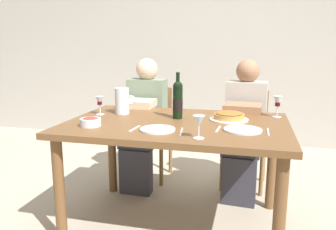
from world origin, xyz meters
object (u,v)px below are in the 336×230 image
chair_left (152,126)px  wine_glass_centre (199,122)px  dining_table (176,135)px  diner_left (144,119)px  diner_right (244,125)px  wine_glass_right_diner (278,102)px  baked_tart (229,116)px  wine_glass_left_diner (100,102)px  salad_bowl (91,121)px  chair_right (246,132)px  dinner_plate_left_setting (158,129)px  water_pitcher (122,102)px  dinner_plate_right_setting (243,130)px  wine_bottle (178,100)px

chair_left → wine_glass_centre: bearing=118.4°
dining_table → diner_left: bearing=124.7°
diner_right → wine_glass_centre: bearing=81.8°
chair_left → wine_glass_right_diner: bearing=154.6°
baked_tart → wine_glass_left_diner: wine_glass_left_diner is taller
dining_table → salad_bowl: salad_bowl is taller
chair_left → chair_right: bearing=-178.8°
wine_glass_right_diner → dinner_plate_left_setting: wine_glass_right_diner is taller
water_pitcher → chair_right: (0.92, 0.71, -0.35)m
wine_glass_left_diner → dinner_plate_right_setting: bearing=-12.8°
water_pitcher → dinner_plate_left_setting: size_ratio=0.90×
wine_glass_right_diner → diner_left: diner_left is taller
baked_tart → dinner_plate_right_setting: baked_tart is taller
dining_table → dinner_plate_right_setting: 0.48m
dining_table → dinner_plate_left_setting: size_ratio=6.81×
water_pitcher → baked_tart: bearing=-2.4°
dining_table → wine_glass_left_diner: wine_glass_left_diner is taller
chair_right → baked_tart: bearing=85.9°
water_pitcher → chair_left: 0.79m
dinner_plate_left_setting → chair_right: chair_right is taller
wine_bottle → chair_left: size_ratio=0.38×
salad_bowl → chair_right: bearing=49.5°
diner_left → chair_right: bearing=-164.3°
wine_glass_right_diner → wine_glass_centre: 0.85m
wine_bottle → dinner_plate_left_setting: bearing=-97.0°
wine_glass_right_diner → diner_right: 0.47m
chair_right → dining_table: bearing=67.4°
chair_right → wine_bottle: bearing=62.9°
baked_tart → dinner_plate_right_setting: bearing=-69.9°
diner_left → diner_right: (0.89, 0.01, 0.00)m
water_pitcher → wine_glass_centre: water_pitcher is taller
dinner_plate_left_setting → dinner_plate_right_setting: 0.53m
baked_tart → chair_right: 0.81m
water_pitcher → salad_bowl: water_pitcher is taller
wine_bottle → chair_right: (0.47, 0.78, -0.40)m
wine_bottle → diner_left: diner_left is taller
dining_table → wine_glass_centre: wine_glass_centre is taller
dinner_plate_left_setting → chair_right: (0.52, 1.15, -0.27)m
wine_glass_centre → diner_right: diner_right is taller
wine_bottle → wine_glass_left_diner: bearing=-178.9°
wine_glass_left_diner → dinner_plate_left_setting: 0.67m
dining_table → wine_bottle: wine_bottle is taller
water_pitcher → diner_left: bearing=88.2°
chair_right → dinner_plate_left_setting: bearing=70.0°
water_pitcher → chair_left: water_pitcher is taller
wine_glass_centre → dinner_plate_right_setting: bearing=45.2°
salad_bowl → wine_glass_left_diner: 0.37m
wine_glass_right_diner → diner_right: (-0.24, 0.32, -0.25)m
diner_left → dining_table: bearing=125.5°
wine_glass_left_diner → wine_glass_right_diner: bearing=9.9°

